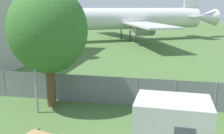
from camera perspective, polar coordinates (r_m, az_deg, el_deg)
perimeter_fence at (r=19.29m, az=-9.78°, el=-4.46°), size 56.07×0.07×2.01m
airplane at (r=53.96m, az=1.59°, el=10.40°), size 42.23×34.84×12.94m
portable_cabin at (r=12.56m, az=12.92°, el=-12.71°), size 3.39×2.45×2.67m
tree_left_of_cabin at (r=17.73m, az=-13.74°, el=7.77°), size 5.19×5.19×8.10m
light_mast at (r=16.78m, az=-16.83°, el=5.73°), size 0.44×0.44×7.79m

